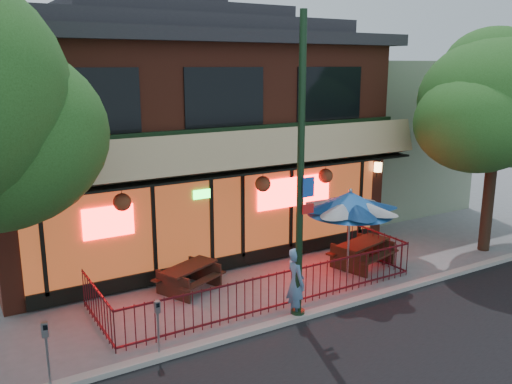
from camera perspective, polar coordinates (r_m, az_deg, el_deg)
ground at (r=13.54m, az=3.42°, el=-12.42°), size 80.00×80.00×0.00m
curb at (r=13.14m, az=4.68°, el=-12.98°), size 80.00×0.25×0.12m
restaurant_building at (r=18.59m, az=-8.93°, el=7.74°), size 12.96×9.49×8.05m
neighbor_building at (r=24.01m, az=11.03°, el=6.18°), size 6.00×7.00×6.00m
patio_fence at (r=13.66m, az=2.25°, el=-9.26°), size 8.44×2.62×1.00m
street_light at (r=12.18m, az=4.69°, el=0.35°), size 0.43×0.32×7.00m
street_tree_right at (r=18.38m, az=24.05°, el=9.31°), size 4.80×4.80×7.02m
picnic_table_left at (r=14.60m, az=-7.06°, el=-8.60°), size 1.97×1.78×0.69m
picnic_table_right at (r=16.44m, az=11.15°, el=-6.02°), size 2.08×1.78×0.77m
patio_umbrella at (r=14.70m, az=9.87°, el=-1.11°), size 2.32×2.32×2.65m
pedestrian at (r=12.97m, az=4.22°, el=-9.48°), size 0.49×0.68×1.71m
parking_meter_near at (r=11.41m, az=-10.30°, el=-13.07°), size 0.11×0.10×1.24m
parking_meter_far at (r=10.85m, az=-21.19°, el=-14.77°), size 0.14×0.13×1.37m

